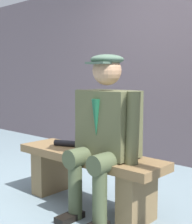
# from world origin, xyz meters

# --- Properties ---
(ground_plane) EXTENTS (30.00, 30.00, 0.00)m
(ground_plane) POSITION_xyz_m (0.00, 0.00, 0.00)
(ground_plane) COLOR slate
(bench) EXTENTS (1.41, 0.40, 0.47)m
(bench) POSITION_xyz_m (0.00, 0.00, 0.31)
(bench) COLOR brown
(bench) RESTS_ON ground
(seated_man) EXTENTS (0.64, 0.57, 1.28)m
(seated_man) POSITION_xyz_m (-0.22, 0.05, 0.72)
(seated_man) COLOR brown
(seated_man) RESTS_ON ground
(rolled_magazine) EXTENTS (0.28, 0.16, 0.05)m
(rolled_magazine) POSITION_xyz_m (0.29, -0.04, 0.50)
(rolled_magazine) COLOR black
(rolled_magazine) RESTS_ON bench
(stadium_wall) EXTENTS (12.00, 0.24, 2.46)m
(stadium_wall) POSITION_xyz_m (0.00, -1.80, 1.23)
(stadium_wall) COLOR #6B5C63
(stadium_wall) RESTS_ON ground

